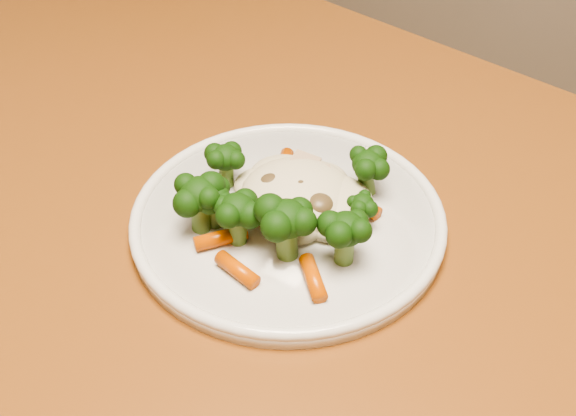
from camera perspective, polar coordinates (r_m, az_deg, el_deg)
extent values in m
cube|color=brown|center=(0.64, -11.34, -1.89)|extent=(1.41, 1.08, 0.04)
cube|color=brown|center=(1.41, -13.03, 5.14)|extent=(0.07, 0.07, 0.71)
cylinder|color=white|center=(0.60, 0.00, -1.02)|extent=(0.26, 0.26, 0.01)
ellipsoid|color=beige|center=(0.59, 0.75, 1.77)|extent=(0.11, 0.10, 0.04)
ellipsoid|color=black|center=(0.57, -5.79, 0.03)|extent=(0.04, 0.04, 0.04)
ellipsoid|color=black|center=(0.56, -4.00, -1.04)|extent=(0.05, 0.05, 0.04)
ellipsoid|color=black|center=(0.54, -0.11, -1.95)|extent=(0.05, 0.05, 0.05)
ellipsoid|color=black|center=(0.54, 4.52, -2.62)|extent=(0.05, 0.05, 0.04)
ellipsoid|color=black|center=(0.58, 5.84, -0.25)|extent=(0.03, 0.03, 0.03)
ellipsoid|color=black|center=(0.61, 6.25, 2.66)|extent=(0.04, 0.04, 0.04)
ellipsoid|color=black|center=(0.61, -4.93, 3.22)|extent=(0.04, 0.04, 0.04)
ellipsoid|color=black|center=(0.57, -6.95, 0.10)|extent=(0.05, 0.05, 0.04)
cylinder|color=#D85705|center=(0.63, -0.37, 3.25)|extent=(0.03, 0.04, 0.01)
cylinder|color=#D85705|center=(0.62, 2.06, 2.13)|extent=(0.02, 0.04, 0.01)
cylinder|color=#D85705|center=(0.60, 5.57, 0.46)|extent=(0.04, 0.02, 0.01)
cylinder|color=#D85705|center=(0.60, -6.70, 0.39)|extent=(0.03, 0.04, 0.01)
cylinder|color=#D85705|center=(0.57, -5.34, -2.38)|extent=(0.04, 0.04, 0.01)
cylinder|color=#D85705|center=(0.54, -4.03, -4.87)|extent=(0.04, 0.02, 0.01)
cylinder|color=#D85705|center=(0.53, 2.00, -5.53)|extent=(0.04, 0.04, 0.01)
ellipsoid|color=brown|center=(0.59, 0.96, 1.43)|extent=(0.03, 0.03, 0.02)
ellipsoid|color=brown|center=(0.57, 2.46, 0.26)|extent=(0.02, 0.02, 0.02)
ellipsoid|color=brown|center=(0.59, -1.26, 1.87)|extent=(0.02, 0.02, 0.02)
ellipsoid|color=brown|center=(0.56, -1.91, -0.50)|extent=(0.02, 0.02, 0.01)
cube|color=tan|center=(0.62, 1.35, 3.47)|extent=(0.02, 0.02, 0.01)
cube|color=tan|center=(0.60, 2.79, 2.43)|extent=(0.02, 0.02, 0.01)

